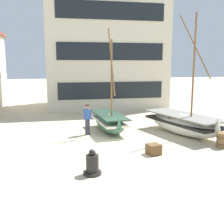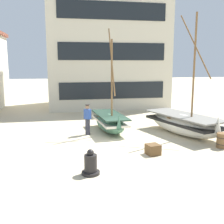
% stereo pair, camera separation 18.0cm
% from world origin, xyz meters
% --- Properties ---
extents(ground_plane, '(120.00, 120.00, 0.00)m').
position_xyz_m(ground_plane, '(0.00, 0.00, 0.00)').
color(ground_plane, beige).
extents(fishing_boat_near_left, '(3.12, 5.12, 6.40)m').
position_xyz_m(fishing_boat_near_left, '(4.02, 1.06, 0.62)').
color(fishing_boat_near_left, silver).
rests_on(fishing_boat_near_left, ground).
extents(fishing_boat_centre_large, '(1.71, 3.84, 5.77)m').
position_xyz_m(fishing_boat_centre_large, '(0.13, 2.46, 0.58)').
color(fishing_boat_centre_large, '#427056').
rests_on(fishing_boat_centre_large, ground).
extents(fisherman_by_hull, '(0.41, 0.41, 1.68)m').
position_xyz_m(fisherman_by_hull, '(-1.19, 1.97, 0.83)').
color(fisherman_by_hull, '#33333D').
rests_on(fisherman_by_hull, ground).
extents(capstan_winch, '(0.65, 0.65, 0.92)m').
position_xyz_m(capstan_winch, '(-1.59, -3.48, 0.36)').
color(capstan_winch, black).
rests_on(capstan_winch, ground).
extents(wooden_barrel, '(0.56, 0.56, 0.70)m').
position_xyz_m(wooden_barrel, '(4.75, -1.55, 0.35)').
color(wooden_barrel, brown).
rests_on(wooden_barrel, ground).
extents(cargo_crate, '(0.64, 0.64, 0.45)m').
position_xyz_m(cargo_crate, '(1.27, -1.86, 0.23)').
color(cargo_crate, brown).
rests_on(cargo_crate, ground).
extents(harbor_building_main, '(10.68, 6.69, 9.63)m').
position_xyz_m(harbor_building_main, '(1.55, 12.33, 4.83)').
color(harbor_building_main, beige).
rests_on(harbor_building_main, ground).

